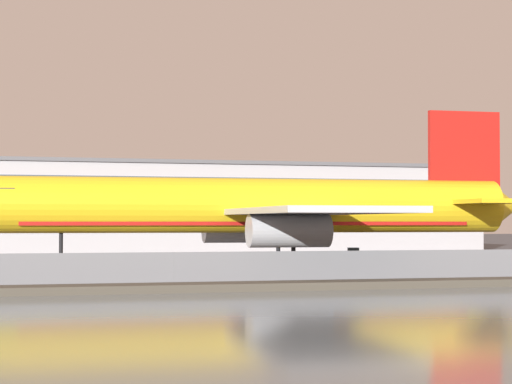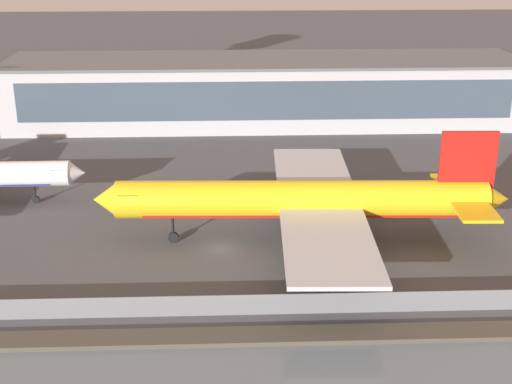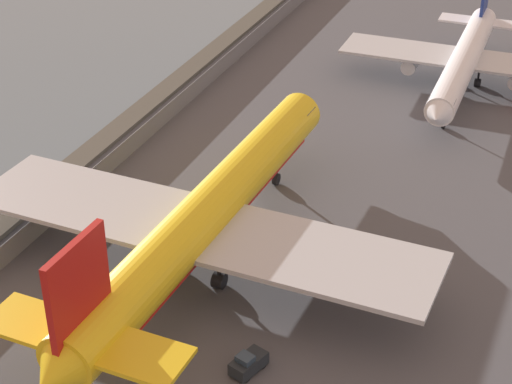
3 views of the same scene
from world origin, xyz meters
The scene contains 6 objects.
ground_plane centered at (0.00, 0.00, 0.00)m, with size 500.00×500.00×0.00m, color #4C4C51.
shoreline_seawall centered at (0.00, -20.50, 0.25)m, with size 320.00×3.00×0.50m.
perimeter_fence centered at (0.00, -16.00, 1.15)m, with size 280.00×0.10×2.30m.
cargo_jet_yellow centered at (10.86, 1.52, 5.51)m, with size 51.21×44.00×14.45m.
baggage_tug centered at (22.68, 10.57, 0.81)m, with size 3.54×2.51×1.80m.
terminal_building centered at (8.39, 59.20, 6.33)m, with size 100.47×20.90×12.64m.
Camera 1 is at (-12.66, -80.90, 4.27)m, focal length 70.00 mm.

